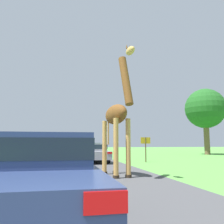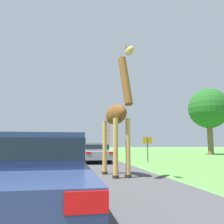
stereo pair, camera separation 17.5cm
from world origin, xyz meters
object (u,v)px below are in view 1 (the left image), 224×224
Objects in this scene: tree_left_edge at (205,109)px; sign_post at (146,145)px; car_lead_maroon at (35,175)px; car_queue_left at (34,157)px; giraffe_near_road at (117,117)px; car_far_ahead at (43,150)px; car_queue_right at (92,149)px; car_verge_right at (94,152)px.

tree_left_edge reaches higher than sign_post.
car_lead_maroon is 6.94m from car_queue_left.
giraffe_near_road reaches higher than sign_post.
giraffe_near_road reaches higher than car_far_ahead.
car_verge_right is at bearing -95.65° from car_queue_right.
tree_left_edge is (17.78, 14.06, 4.67)m from car_queue_left.
car_far_ahead is at bearing 92.22° from car_queue_left.
car_queue_right is at bearing 177.41° from tree_left_edge.
car_verge_right is at bearing -99.94° from giraffe_near_road.
sign_post is at bearing -75.17° from car_queue_right.
car_lead_maroon is 1.05× the size of car_verge_right.
sign_post is (3.51, -0.89, 0.49)m from car_verge_right.
car_far_ahead is at bearing -131.73° from car_queue_right.
car_queue_left is 8.41m from sign_post.
car_lead_maroon reaches higher than car_queue_right.
car_queue_left is 0.99× the size of car_verge_right.
tree_left_edge is at bearing -142.21° from giraffe_near_road.
car_queue_right is (0.90, 16.41, -1.62)m from giraffe_near_road.
giraffe_near_road is 16.51m from car_queue_right.
giraffe_near_road reaches higher than car_queue_left.
car_verge_right is at bearing 59.11° from car_queue_left.
tree_left_edge is at bearing 14.24° from car_far_ahead.
giraffe_near_road is at bearing -71.45° from car_far_ahead.
car_queue_right is at bearing 104.83° from sign_post.
car_verge_right is 17.29m from tree_left_edge.
tree_left_edge reaches higher than car_verge_right.
car_queue_left is (-0.82, 6.89, -0.06)m from car_lead_maroon.
car_lead_maroon is (-2.57, -5.16, -1.58)m from giraffe_near_road.
tree_left_edge is at bearing 40.47° from sign_post.
giraffe_near_road is 4.14m from car_queue_left.
car_queue_right is 0.98× the size of car_queue_left.
car_queue_right reaches higher than car_queue_left.
car_verge_right is at bearing 165.75° from sign_post.
sign_post is (6.08, 11.68, 0.43)m from car_lead_maroon.
car_queue_right is 9.04m from car_verge_right.
car_lead_maroon is at bearing -85.85° from car_far_ahead.
sign_post is (7.27, -4.67, 0.48)m from car_far_ahead.
tree_left_edge is at bearing 38.34° from car_queue_left.
giraffe_near_road is 21.58m from tree_left_edge.
car_lead_maroon is 0.61× the size of tree_left_edge.
car_queue_right is at bearing 48.27° from car_far_ahead.
tree_left_edge is at bearing -2.59° from car_queue_right.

